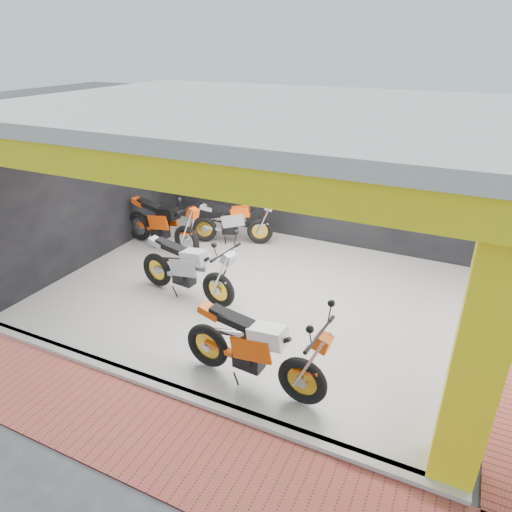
# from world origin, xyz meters

# --- Properties ---
(ground) EXTENTS (80.00, 80.00, 0.00)m
(ground) POSITION_xyz_m (0.00, 0.00, 0.00)
(ground) COLOR #2D2D30
(ground) RESTS_ON ground
(showroom_floor) EXTENTS (8.00, 6.00, 0.10)m
(showroom_floor) POSITION_xyz_m (0.00, 2.00, 0.05)
(showroom_floor) COLOR white
(showroom_floor) RESTS_ON ground
(showroom_ceiling) EXTENTS (8.40, 6.40, 0.20)m
(showroom_ceiling) POSITION_xyz_m (0.00, 2.00, 3.60)
(showroom_ceiling) COLOR beige
(showroom_ceiling) RESTS_ON corner_column
(back_wall) EXTENTS (8.20, 0.20, 3.50)m
(back_wall) POSITION_xyz_m (0.00, 5.10, 1.75)
(back_wall) COLOR black
(back_wall) RESTS_ON ground
(left_wall) EXTENTS (0.20, 6.20, 3.50)m
(left_wall) POSITION_xyz_m (-4.10, 2.00, 1.75)
(left_wall) COLOR black
(left_wall) RESTS_ON ground
(corner_column) EXTENTS (0.50, 0.50, 3.50)m
(corner_column) POSITION_xyz_m (3.75, -0.75, 1.75)
(corner_column) COLOR yellow
(corner_column) RESTS_ON ground
(header_beam_front) EXTENTS (8.40, 0.30, 0.40)m
(header_beam_front) POSITION_xyz_m (0.00, -1.00, 3.30)
(header_beam_front) COLOR yellow
(header_beam_front) RESTS_ON corner_column
(floor_kerb) EXTENTS (8.00, 0.20, 0.10)m
(floor_kerb) POSITION_xyz_m (0.00, -1.02, 0.05)
(floor_kerb) COLOR white
(floor_kerb) RESTS_ON ground
(paver_front) EXTENTS (9.00, 1.40, 0.03)m
(paver_front) POSITION_xyz_m (0.00, -1.80, 0.01)
(paver_front) COLOR maroon
(paver_front) RESTS_ON ground
(moto_hero) EXTENTS (2.47, 1.09, 1.47)m
(moto_hero) POSITION_xyz_m (1.81, -0.50, 0.83)
(moto_hero) COLOR #DA4909
(moto_hero) RESTS_ON showroom_floor
(moto_row_a) EXTENTS (2.43, 1.14, 1.43)m
(moto_row_a) POSITION_xyz_m (-0.44, 1.18, 0.82)
(moto_row_a) COLOR #97999E
(moto_row_a) RESTS_ON showroom_floor
(moto_row_b) EXTENTS (2.54, 1.29, 1.48)m
(moto_row_b) POSITION_xyz_m (-2.21, 2.82, 0.84)
(moto_row_b) COLOR #E94509
(moto_row_b) RESTS_ON showroom_floor
(moto_row_c) EXTENTS (2.26, 1.47, 1.29)m
(moto_row_c) POSITION_xyz_m (-1.00, 4.18, 0.75)
(moto_row_c) COLOR #989A9F
(moto_row_c) RESTS_ON showroom_floor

